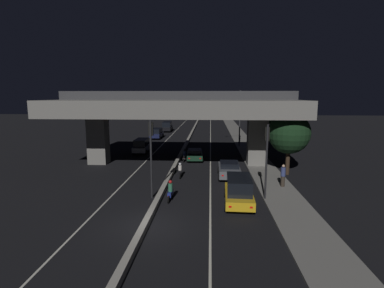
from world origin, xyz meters
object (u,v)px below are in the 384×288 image
(car_grey_second, at_px, (229,169))
(car_dark_green_third, at_px, (195,154))
(motorcycle_black_filtering_mid, at_px, (180,171))
(traffic_light_left_of_median, at_px, (151,145))
(pedestrian_on_sidewalk, at_px, (283,176))
(motorcycle_blue_filtering_near, at_px, (170,192))
(car_black_third_oncoming, at_px, (167,126))
(car_dark_blue_second_oncoming, at_px, (157,133))
(traffic_light_right_of_median, at_px, (267,149))
(car_taxi_yellow_lead, at_px, (239,190))
(street_lamp, at_px, (237,113))
(motorcycle_white_filtering_far, at_px, (185,156))
(car_silver_lead_oncoming, at_px, (142,146))

(car_grey_second, bearing_deg, car_dark_green_third, 26.01)
(car_dark_green_third, height_order, motorcycle_black_filtering_mid, motorcycle_black_filtering_mid)
(traffic_light_left_of_median, bearing_deg, pedestrian_on_sidewalk, 16.14)
(motorcycle_blue_filtering_near, bearing_deg, car_black_third_oncoming, 12.05)
(car_dark_blue_second_oncoming, bearing_deg, motorcycle_black_filtering_mid, 16.31)
(car_grey_second, bearing_deg, motorcycle_blue_filtering_near, 144.16)
(motorcycle_blue_filtering_near, xyz_separation_m, motorcycle_black_filtering_mid, (0.07, 6.09, -0.04))
(traffic_light_right_of_median, height_order, car_taxi_yellow_lead, traffic_light_right_of_median)
(traffic_light_right_of_median, xyz_separation_m, street_lamp, (-0.14, 22.45, 1.16))
(street_lamp, height_order, motorcycle_white_filtering_far, street_lamp)
(car_grey_second, xyz_separation_m, motorcycle_black_filtering_mid, (-4.47, -0.17, -0.19))
(car_dark_green_third, distance_m, car_dark_blue_second_oncoming, 18.75)
(car_silver_lead_oncoming, bearing_deg, car_taxi_yellow_lead, 30.22)
(street_lamp, xyz_separation_m, car_silver_lead_oncoming, (-12.68, -5.45, -3.87))
(motorcycle_blue_filtering_near, bearing_deg, car_taxi_yellow_lead, -92.37)
(car_silver_lead_oncoming, height_order, pedestrian_on_sidewalk, pedestrian_on_sidewalk)
(traffic_light_left_of_median, height_order, car_dark_blue_second_oncoming, traffic_light_left_of_median)
(car_dark_green_third, distance_m, car_black_third_oncoming, 28.31)
(car_taxi_yellow_lead, distance_m, motorcycle_black_filtering_mid, 8.11)
(traffic_light_left_of_median, relative_size, car_dark_blue_second_oncoming, 1.27)
(traffic_light_left_of_median, distance_m, car_grey_second, 8.87)
(car_black_third_oncoming, bearing_deg, traffic_light_right_of_median, 16.38)
(traffic_light_left_of_median, distance_m, street_lamp, 23.85)
(pedestrian_on_sidewalk, bearing_deg, car_grey_second, 145.04)
(car_taxi_yellow_lead, bearing_deg, traffic_light_left_of_median, 83.50)
(traffic_light_right_of_median, bearing_deg, car_grey_second, 110.72)
(car_dark_green_third, xyz_separation_m, car_silver_lead_oncoming, (-7.12, 3.97, 0.30))
(traffic_light_left_of_median, xyz_separation_m, motorcycle_white_filtering_far, (1.31, 12.43, -3.28))
(car_dark_blue_second_oncoming, height_order, motorcycle_white_filtering_far, car_dark_blue_second_oncoming)
(street_lamp, relative_size, car_silver_lead_oncoming, 1.95)
(traffic_light_right_of_median, relative_size, car_black_third_oncoming, 1.14)
(motorcycle_blue_filtering_near, bearing_deg, car_dark_blue_second_oncoming, 15.45)
(car_dark_green_third, relative_size, motorcycle_blue_filtering_near, 2.14)
(car_taxi_yellow_lead, relative_size, car_grey_second, 1.09)
(car_dark_green_third, distance_m, motorcycle_blue_filtering_near, 13.52)
(traffic_light_left_of_median, xyz_separation_m, motorcycle_blue_filtering_near, (1.41, -0.45, -3.25))
(car_dark_blue_second_oncoming, bearing_deg, street_lamp, 60.71)
(car_black_third_oncoming, bearing_deg, car_silver_lead_oncoming, -1.14)
(car_grey_second, distance_m, motorcycle_black_filtering_mid, 4.48)
(motorcycle_black_filtering_mid, bearing_deg, traffic_light_right_of_median, -134.51)
(car_black_third_oncoming, xyz_separation_m, motorcycle_white_filtering_far, (6.05, -27.99, -0.48))
(car_dark_blue_second_oncoming, bearing_deg, car_grey_second, 25.69)
(traffic_light_left_of_median, xyz_separation_m, car_dark_green_third, (2.44, 13.03, -3.20))
(car_taxi_yellow_lead, distance_m, pedestrian_on_sidewalk, 5.48)
(street_lamp, height_order, car_silver_lead_oncoming, street_lamp)
(car_black_third_oncoming, bearing_deg, pedestrian_on_sidewalk, 20.26)
(street_lamp, bearing_deg, car_taxi_yellow_lead, -94.42)
(car_dark_green_third, xyz_separation_m, car_dark_blue_second_oncoming, (-7.52, 17.18, 0.27))
(motorcycle_black_filtering_mid, xyz_separation_m, motorcycle_white_filtering_far, (-0.16, 6.79, 0.01))
(street_lamp, xyz_separation_m, motorcycle_white_filtering_far, (-6.69, -10.02, -4.26))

